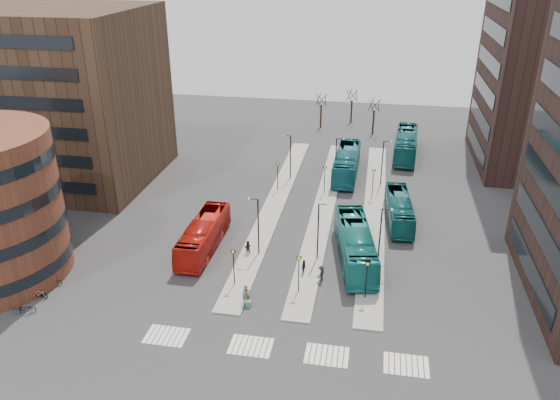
% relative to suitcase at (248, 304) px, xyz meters
% --- Properties ---
extents(ground, '(160.00, 160.00, 0.00)m').
position_rel_suitcase_xyz_m(ground, '(2.37, -9.01, -0.29)').
color(ground, '#2D2D2F').
rests_on(ground, ground).
extents(island_left, '(2.50, 45.00, 0.15)m').
position_rel_suitcase_xyz_m(island_left, '(-1.63, 20.99, -0.22)').
color(island_left, gray).
rests_on(island_left, ground).
extents(island_mid, '(2.50, 45.00, 0.15)m').
position_rel_suitcase_xyz_m(island_mid, '(4.37, 20.99, -0.22)').
color(island_mid, gray).
rests_on(island_mid, ground).
extents(island_right, '(2.50, 45.00, 0.15)m').
position_rel_suitcase_xyz_m(island_right, '(10.37, 20.99, -0.22)').
color(island_right, gray).
rests_on(island_right, ground).
extents(suitcase, '(0.48, 0.39, 0.59)m').
position_rel_suitcase_xyz_m(suitcase, '(0.00, 0.00, 0.00)').
color(suitcase, navy).
rests_on(suitcase, ground).
extents(red_bus, '(2.73, 11.44, 3.18)m').
position_rel_suitcase_xyz_m(red_bus, '(-6.86, 9.10, 1.30)').
color(red_bus, '#B8160E').
rests_on(red_bus, ground).
extents(teal_bus_a, '(5.17, 13.13, 3.57)m').
position_rel_suitcase_xyz_m(teal_bus_a, '(8.64, 9.53, 1.49)').
color(teal_bus_a, '#166F6A').
rests_on(teal_bus_a, ground).
extents(teal_bus_b, '(3.14, 12.80, 3.56)m').
position_rel_suitcase_xyz_m(teal_bus_b, '(6.27, 31.88, 1.48)').
color(teal_bus_b, '#15606C').
rests_on(teal_bus_b, ground).
extents(teal_bus_c, '(3.29, 10.83, 2.97)m').
position_rel_suitcase_xyz_m(teal_bus_c, '(13.09, 18.95, 1.19)').
color(teal_bus_c, '#125A5B').
rests_on(teal_bus_c, ground).
extents(teal_bus_d, '(3.87, 13.21, 3.63)m').
position_rel_suitcase_xyz_m(teal_bus_d, '(14.42, 41.07, 1.52)').
color(teal_bus_d, '#12585E').
rests_on(teal_bus_d, ground).
extents(traveller, '(0.76, 0.59, 1.84)m').
position_rel_suitcase_xyz_m(traveller, '(-0.30, 0.42, 0.63)').
color(traveller, '#4E4D2F').
rests_on(traveller, ground).
extents(commuter_a, '(0.80, 0.66, 1.54)m').
position_rel_suitcase_xyz_m(commuter_a, '(-2.12, 8.69, 0.48)').
color(commuter_a, black).
rests_on(commuter_a, ground).
extents(commuter_b, '(0.50, 0.94, 1.53)m').
position_rel_suitcase_xyz_m(commuter_b, '(4.01, 6.03, 0.47)').
color(commuter_b, black).
rests_on(commuter_b, ground).
extents(commuter_c, '(0.95, 1.16, 1.57)m').
position_rel_suitcase_xyz_m(commuter_c, '(5.77, 5.24, 0.49)').
color(commuter_c, black).
rests_on(commuter_c, ground).
extents(bicycle_near, '(2.01, 1.27, 1.00)m').
position_rel_suitcase_xyz_m(bicycle_near, '(-18.63, -4.38, 0.20)').
color(bicycle_near, gray).
rests_on(bicycle_near, ground).
extents(bicycle_mid, '(1.61, 0.60, 0.95)m').
position_rel_suitcase_xyz_m(bicycle_mid, '(-18.63, -2.18, 0.18)').
color(bicycle_mid, gray).
rests_on(bicycle_mid, ground).
extents(bicycle_far, '(1.91, 1.14, 0.95)m').
position_rel_suitcase_xyz_m(bicycle_far, '(-18.63, -0.10, 0.18)').
color(bicycle_far, gray).
rests_on(bicycle_far, ground).
extents(crosswalk_stripes, '(22.35, 2.40, 0.01)m').
position_rel_suitcase_xyz_m(crosswalk_stripes, '(4.12, -5.01, -0.29)').
color(crosswalk_stripes, silver).
rests_on(crosswalk_stripes, ground).
extents(office_block, '(25.00, 20.12, 22.00)m').
position_rel_suitcase_xyz_m(office_block, '(-31.63, 24.97, 10.71)').
color(office_block, '#432E1F').
rests_on(office_block, ground).
extents(sign_poles, '(12.45, 22.12, 3.65)m').
position_rel_suitcase_xyz_m(sign_poles, '(3.97, 13.98, 2.11)').
color(sign_poles, black).
rests_on(sign_poles, ground).
extents(lamp_posts, '(14.04, 20.24, 6.12)m').
position_rel_suitcase_xyz_m(lamp_posts, '(5.00, 18.99, 3.28)').
color(lamp_posts, black).
rests_on(lamp_posts, ground).
extents(bare_trees, '(10.97, 8.14, 5.90)m').
position_rel_suitcase_xyz_m(bare_trees, '(5.03, 53.65, 2.43)').
color(bare_trees, black).
rests_on(bare_trees, ground).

